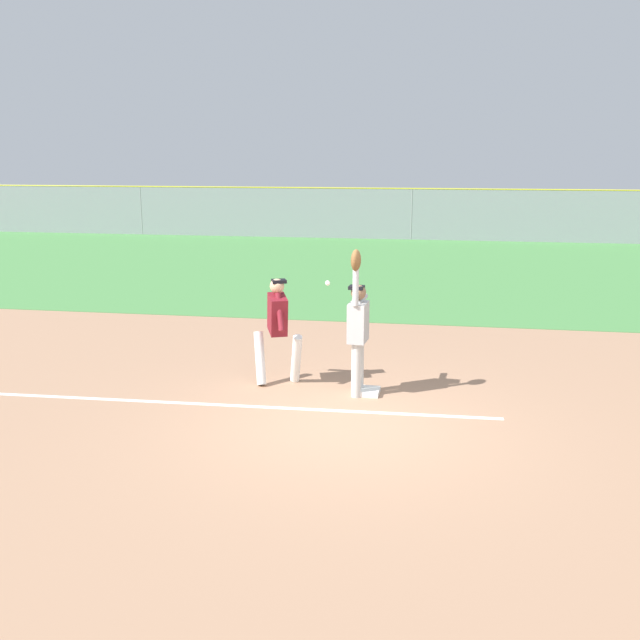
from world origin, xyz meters
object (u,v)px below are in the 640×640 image
(parked_car_silver, at_px, (189,215))
(parked_car_tan, at_px, (446,219))
(parked_car_white, at_px, (602,220))
(fielder, at_px, (358,324))
(baseball, at_px, (328,283))
(runner, at_px, (278,324))
(first_base, at_px, (367,391))
(parked_car_black, at_px, (325,217))

(parked_car_silver, xyz_separation_m, parked_car_tan, (12.42, -0.45, 0.00))
(parked_car_tan, height_order, parked_car_white, same)
(fielder, height_order, baseball, fielder)
(runner, xyz_separation_m, parked_car_white, (9.71, 23.06, -0.32))
(runner, xyz_separation_m, parked_car_silver, (-9.60, 22.92, -0.32))
(fielder, bearing_deg, baseball, 27.03)
(fielder, bearing_deg, first_base, -147.33)
(parked_car_silver, bearing_deg, baseball, -63.08)
(parked_car_black, xyz_separation_m, parked_car_tan, (5.61, 0.05, 0.00))
(parked_car_tan, distance_m, parked_car_white, 6.91)
(parked_car_black, xyz_separation_m, parked_car_white, (12.49, 0.64, 0.00))
(parked_car_black, bearing_deg, runner, -86.03)
(baseball, relative_size, parked_car_black, 0.02)
(baseball, bearing_deg, first_base, 23.39)
(parked_car_silver, height_order, parked_car_tan, same)
(first_base, xyz_separation_m, parked_car_silver, (-11.06, 23.18, 0.63))
(fielder, distance_m, runner, 1.36)
(parked_car_tan, bearing_deg, parked_car_silver, 175.24)
(runner, relative_size, parked_car_black, 0.38)
(first_base, relative_size, parked_car_white, 0.09)
(first_base, relative_size, fielder, 0.17)
(runner, bearing_deg, parked_car_silver, 90.69)
(first_base, distance_m, fielder, 1.09)
(first_base, height_order, fielder, fielder)
(first_base, xyz_separation_m, fielder, (-0.15, -0.08, 1.08))
(first_base, relative_size, baseball, 5.14)
(baseball, distance_m, parked_car_black, 23.25)
(fielder, relative_size, runner, 1.33)
(parked_car_tan, bearing_deg, baseball, -97.53)
(parked_car_white, bearing_deg, fielder, -108.01)
(baseball, xyz_separation_m, parked_car_black, (-3.66, 22.93, -1.09))
(runner, distance_m, parked_car_white, 25.02)
(runner, xyz_separation_m, parked_car_black, (-2.78, 22.42, -0.32))
(parked_car_silver, bearing_deg, fielder, -62.03)
(parked_car_silver, bearing_deg, first_base, -61.66)
(parked_car_tan, xyz_separation_m, parked_car_white, (6.89, 0.59, 0.00))
(first_base, relative_size, runner, 0.22)
(runner, relative_size, parked_car_silver, 0.38)
(parked_car_white, bearing_deg, parked_car_silver, -177.85)
(runner, relative_size, parked_car_white, 0.39)
(fielder, distance_m, baseball, 0.80)
(runner, distance_m, parked_car_tan, 22.65)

